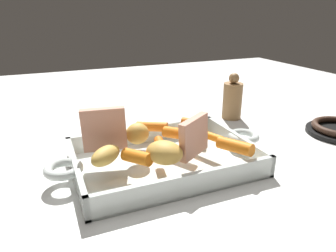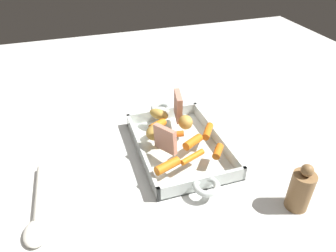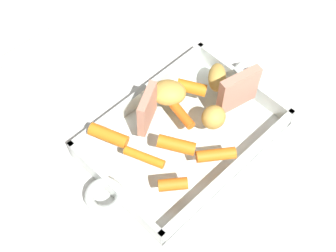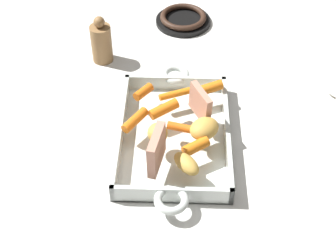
# 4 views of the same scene
# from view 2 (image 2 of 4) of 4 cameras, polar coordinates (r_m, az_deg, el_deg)

# --- Properties ---
(ground_plane) EXTENTS (2.13, 2.13, 0.00)m
(ground_plane) POSITION_cam_2_polar(r_m,az_deg,el_deg) (0.90, 2.13, -4.32)
(ground_plane) COLOR silver
(roasting_dish) EXTENTS (0.43, 0.23, 0.04)m
(roasting_dish) POSITION_cam_2_polar(r_m,az_deg,el_deg) (0.89, 2.14, -3.69)
(roasting_dish) COLOR silver
(roasting_dish) RESTS_ON ground_plane
(roast_slice_outer) EXTENTS (0.07, 0.05, 0.07)m
(roast_slice_outer) POSITION_cam_2_polar(r_m,az_deg,el_deg) (0.82, -0.51, -2.40)
(roast_slice_outer) COLOR tan
(roast_slice_outer) RESTS_ON roasting_dish
(roast_slice_thick) EXTENTS (0.08, 0.03, 0.08)m
(roast_slice_thick) POSITION_cam_2_polar(r_m,az_deg,el_deg) (0.94, 1.84, 3.64)
(roast_slice_thick) COLOR tan
(roast_slice_thick) RESTS_ON roasting_dish
(baby_carrot_southeast) EXTENTS (0.06, 0.07, 0.03)m
(baby_carrot_southeast) POSITION_cam_2_polar(r_m,az_deg,el_deg) (0.85, 4.53, -2.89)
(baby_carrot_southeast) COLOR orange
(baby_carrot_southeast) RESTS_ON roasting_dish
(baby_carrot_northwest) EXTENTS (0.03, 0.07, 0.02)m
(baby_carrot_northwest) POSITION_cam_2_polar(r_m,az_deg,el_deg) (0.88, 0.73, -1.55)
(baby_carrot_northwest) COLOR orange
(baby_carrot_northwest) RESTS_ON roasting_dish
(baby_carrot_long) EXTENTS (0.07, 0.06, 0.02)m
(baby_carrot_long) POSITION_cam_2_polar(r_m,az_deg,el_deg) (0.89, 7.24, -0.94)
(baby_carrot_long) COLOR orange
(baby_carrot_long) RESTS_ON roasting_dish
(baby_carrot_center_left) EXTENTS (0.05, 0.06, 0.03)m
(baby_carrot_center_left) POSITION_cam_2_polar(r_m,az_deg,el_deg) (0.91, -1.88, 0.20)
(baby_carrot_center_left) COLOR orange
(baby_carrot_center_left) RESTS_ON roasting_dish
(baby_carrot_short) EXTENTS (0.04, 0.07, 0.02)m
(baby_carrot_short) POSITION_cam_2_polar(r_m,az_deg,el_deg) (0.81, 4.61, -5.59)
(baby_carrot_short) COLOR orange
(baby_carrot_short) RESTS_ON roasting_dish
(baby_carrot_southwest) EXTENTS (0.05, 0.05, 0.02)m
(baby_carrot_southwest) POSITION_cam_2_polar(r_m,az_deg,el_deg) (0.83, 9.05, -4.55)
(baby_carrot_southwest) COLOR orange
(baby_carrot_southwest) RESTS_ON roasting_dish
(baby_carrot_northeast) EXTENTS (0.05, 0.07, 0.03)m
(baby_carrot_northeast) POSITION_cam_2_polar(r_m,az_deg,el_deg) (0.77, -0.11, -7.23)
(baby_carrot_northeast) COLOR orange
(baby_carrot_northeast) RESTS_ON roasting_dish
(potato_halved) EXTENTS (0.05, 0.04, 0.04)m
(potato_halved) POSITION_cam_2_polar(r_m,az_deg,el_deg) (0.91, 3.20, 0.68)
(potato_halved) COLOR gold
(potato_halved) RESTS_ON roasting_dish
(potato_corner) EXTENTS (0.07, 0.07, 0.03)m
(potato_corner) POSITION_cam_2_polar(r_m,az_deg,el_deg) (0.95, -1.66, 2.16)
(potato_corner) COLOR gold
(potato_corner) RESTS_ON roasting_dish
(potato_whole) EXTENTS (0.08, 0.08, 0.04)m
(potato_whole) POSITION_cam_2_polar(r_m,az_deg,el_deg) (0.87, -2.18, -1.09)
(potato_whole) COLOR gold
(potato_whole) RESTS_ON roasting_dish
(serving_spoon) EXTENTS (0.24, 0.06, 0.02)m
(serving_spoon) POSITION_cam_2_polar(r_m,az_deg,el_deg) (0.78, -22.50, -14.32)
(serving_spoon) COLOR white
(serving_spoon) RESTS_ON ground_plane
(pepper_mill) EXTENTS (0.05, 0.05, 0.13)m
(pepper_mill) POSITION_cam_2_polar(r_m,az_deg,el_deg) (0.77, 22.93, -10.57)
(pepper_mill) COLOR olive
(pepper_mill) RESTS_ON ground_plane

